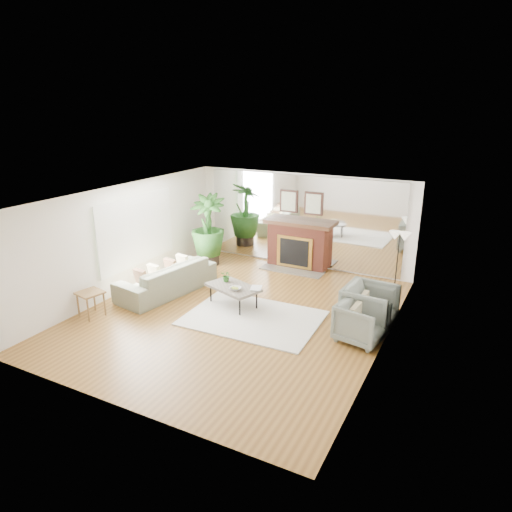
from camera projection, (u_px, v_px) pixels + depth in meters
The scene contains 18 objects.
ground at pixel (238, 314), 9.61m from camera, with size 7.00×7.00×0.00m, color brown.
wall_left at pixel (124, 239), 10.51m from camera, with size 0.02×7.00×2.50m, color white.
wall_right at pixel (387, 283), 7.92m from camera, with size 0.02×7.00×2.50m, color white.
wall_back at pixel (301, 220), 12.16m from camera, with size 6.00×0.02×2.50m, color white.
mirror_panel at pixel (301, 221), 12.14m from camera, with size 5.40×0.04×2.40m, color silver.
window_panel at pixel (136, 231), 10.80m from camera, with size 0.04×2.40×1.50m, color #B2E09E.
fireplace at pixel (297, 244), 12.15m from camera, with size 1.85×0.83×2.05m.
area_rug at pixel (253, 318), 9.38m from camera, with size 2.69×1.92×0.03m, color white.
coffee_table at pixel (233, 288), 9.85m from camera, with size 1.32×1.02×0.46m.
sofa at pixel (167, 278), 10.61m from camera, with size 2.44×0.95×0.71m, color gray.
armchair_back at pixel (370, 307), 8.87m from camera, with size 0.94×0.97×0.88m, color slate.
armchair_front at pixel (362, 322), 8.39m from camera, with size 0.81×0.83×0.76m, color slate.
side_table at pixel (90, 296), 9.37m from camera, with size 0.56×0.56×0.54m.
potted_ficus at pixel (208, 228), 12.28m from camera, with size 1.15×1.15×1.94m.
floor_lamp at pixel (399, 241), 10.32m from camera, with size 0.48×0.27×1.47m.
tabletop_plant at pixel (227, 276), 10.05m from camera, with size 0.24×0.21×0.26m, color #316826.
fruit_bowl at pixel (235, 289), 9.63m from camera, with size 0.25×0.25×0.06m, color olive.
book at pixel (251, 288), 9.72m from camera, with size 0.23×0.31×0.02m, color olive.
Camera 1 is at (4.33, -7.59, 4.19)m, focal length 32.00 mm.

